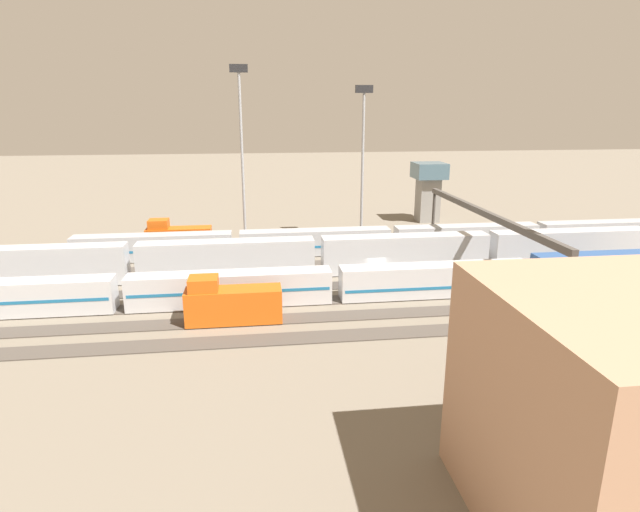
{
  "coord_description": "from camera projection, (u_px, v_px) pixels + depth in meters",
  "views": [
    {
      "loc": [
        16.06,
        64.08,
        21.88
      ],
      "look_at": [
        7.44,
        -2.88,
        2.5
      ],
      "focal_mm": 29.07,
      "sensor_mm": 36.0,
      "label": 1
    }
  ],
  "objects": [
    {
      "name": "track_bed_5",
      "position": [
        393.0,
        297.0,
        61.93
      ],
      "size": [
        140.0,
        2.8,
        0.12
      ],
      "primitive_type": "cube",
      "color": "#4C443D",
      "rests_on": "ground_plane"
    },
    {
      "name": "train_on_track_0",
      "position": [
        178.0,
        237.0,
        81.72
      ],
      "size": [
        10.0,
        3.0,
        5.0
      ],
      "color": "#D85914",
      "rests_on": "ground_plane"
    },
    {
      "name": "train_on_track_3",
      "position": [
        405.0,
        253.0,
        71.29
      ],
      "size": [
        119.8,
        3.0,
        5.0
      ],
      "color": "silver",
      "rests_on": "ground_plane"
    },
    {
      "name": "ground_plane",
      "position": [
        378.0,
        278.0,
        69.1
      ],
      "size": [
        400.0,
        400.0,
        0.0
      ],
      "primitive_type": "plane",
      "color": "#756B5B"
    },
    {
      "name": "track_bed_6",
      "position": [
        405.0,
        313.0,
        57.16
      ],
      "size": [
        140.0,
        2.8,
        0.12
      ],
      "primitive_type": "cube",
      "color": "#4C443D",
      "rests_on": "ground_plane"
    },
    {
      "name": "track_bed_7",
      "position": [
        418.0,
        332.0,
        52.4
      ],
      "size": [
        140.0,
        2.8,
        0.12
      ],
      "primitive_type": "cube",
      "color": "#4C443D",
      "rests_on": "ground_plane"
    },
    {
      "name": "light_mast_2",
      "position": [
        363.0,
        143.0,
        84.73
      ],
      "size": [
        2.8,
        0.7,
        25.34
      ],
      "color": "#9EA0A5",
      "rests_on": "ground_plane"
    },
    {
      "name": "track_bed_1",
      "position": [
        359.0,
        252.0,
        81.0
      ],
      "size": [
        140.0,
        2.8,
        0.12
      ],
      "primitive_type": "cube",
      "color": "#4C443D",
      "rests_on": "ground_plane"
    },
    {
      "name": "track_bed_2",
      "position": [
        366.0,
        262.0,
        76.23
      ],
      "size": [
        140.0,
        2.8,
        0.12
      ],
      "primitive_type": "cube",
      "color": "#4C443D",
      "rests_on": "ground_plane"
    },
    {
      "name": "control_tower",
      "position": [
        428.0,
        187.0,
        101.97
      ],
      "size": [
        6.0,
        6.0,
        11.56
      ],
      "color": "gray",
      "rests_on": "ground_plane"
    },
    {
      "name": "track_bed_4",
      "position": [
        383.0,
        284.0,
        66.7
      ],
      "size": [
        140.0,
        2.8,
        0.12
      ],
      "primitive_type": "cube",
      "color": "#3D3833",
      "rests_on": "ground_plane"
    },
    {
      "name": "train_on_track_1",
      "position": [
        392.0,
        239.0,
        81.1
      ],
      "size": [
        95.6,
        3.06,
        3.8
      ],
      "color": "#B7BABF",
      "rests_on": "ground_plane"
    },
    {
      "name": "track_bed_3",
      "position": [
        374.0,
        272.0,
        71.46
      ],
      "size": [
        140.0,
        2.8,
        0.12
      ],
      "primitive_type": "cube",
      "color": "#4C443D",
      "rests_on": "ground_plane"
    },
    {
      "name": "train_on_track_5",
      "position": [
        317.0,
        284.0,
        60.25
      ],
      "size": [
        90.6,
        3.06,
        4.4
      ],
      "color": "#285193",
      "rests_on": "ground_plane"
    },
    {
      "name": "track_bed_0",
      "position": [
        353.0,
        244.0,
        85.76
      ],
      "size": [
        140.0,
        2.8,
        0.12
      ],
      "primitive_type": "cube",
      "color": "#4C443D",
      "rests_on": "ground_plane"
    },
    {
      "name": "light_mast_0",
      "position": [
        241.0,
        134.0,
        82.03
      ],
      "size": [
        2.8,
        0.7,
        28.29
      ],
      "color": "#9EA0A5",
      "rests_on": "ground_plane"
    },
    {
      "name": "train_on_track_6",
      "position": [
        231.0,
        303.0,
        54.27
      ],
      "size": [
        10.0,
        3.0,
        5.0
      ],
      "color": "#D85914",
      "rests_on": "ground_plane"
    },
    {
      "name": "signal_gantry",
      "position": [
        485.0,
        218.0,
        68.71
      ],
      "size": [
        0.7,
        40.0,
        8.8
      ],
      "color": "#4C4742",
      "rests_on": "ground_plane"
    }
  ]
}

